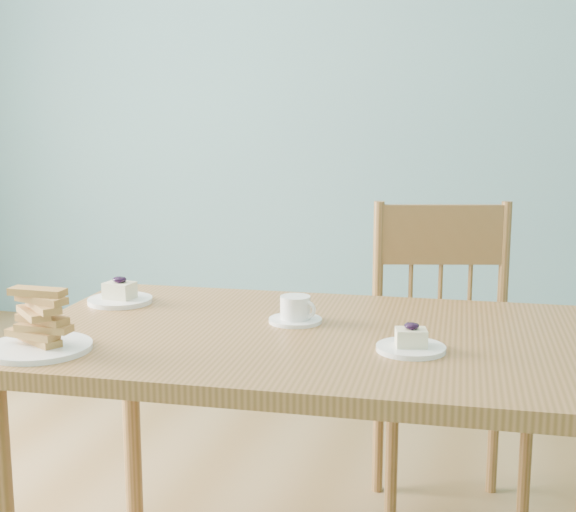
{
  "coord_description": "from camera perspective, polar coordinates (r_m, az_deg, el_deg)",
  "views": [
    {
      "loc": [
        0.75,
        -1.51,
        1.19
      ],
      "look_at": [
        0.26,
        0.17,
        0.87
      ],
      "focal_mm": 50.0,
      "sensor_mm": 36.0,
      "label": 1
    }
  ],
  "objects": [
    {
      "name": "coffee_cup",
      "position": [
        1.83,
        0.55,
        -3.95
      ],
      "size": [
        0.12,
        0.12,
        0.06
      ],
      "rotation": [
        0.0,
        0.0,
        -0.32
      ],
      "color": "white",
      "rests_on": "dining_table"
    },
    {
      "name": "room",
      "position": [
        1.69,
        -10.6,
        15.62
      ],
      "size": [
        5.01,
        5.01,
        2.71
      ],
      "color": "olive",
      "rests_on": "ground"
    },
    {
      "name": "dining_table",
      "position": [
        1.77,
        2.8,
        -7.74
      ],
      "size": [
        1.37,
        0.84,
        0.71
      ],
      "rotation": [
        0.0,
        0.0,
        0.06
      ],
      "color": "#966539",
      "rests_on": "ground"
    },
    {
      "name": "cheesecake_plate_far",
      "position": [
        2.05,
        -11.87,
        -2.81
      ],
      "size": [
        0.16,
        0.16,
        0.07
      ],
      "rotation": [
        0.0,
        0.0,
        -0.11
      ],
      "color": "white",
      "rests_on": "dining_table"
    },
    {
      "name": "biscotti_plate",
      "position": [
        1.69,
        -17.36,
        -5.0
      ],
      "size": [
        0.21,
        0.21,
        0.13
      ],
      "rotation": [
        0.0,
        0.0,
        -0.42
      ],
      "color": "white",
      "rests_on": "dining_table"
    },
    {
      "name": "cheesecake_plate_near",
      "position": [
        1.64,
        8.74,
        -6.19
      ],
      "size": [
        0.14,
        0.14,
        0.06
      ],
      "rotation": [
        0.0,
        0.0,
        0.25
      ],
      "color": "white",
      "rests_on": "dining_table"
    },
    {
      "name": "dining_chair",
      "position": [
        2.39,
        11.2,
        -7.31
      ],
      "size": [
        0.51,
        0.5,
        0.92
      ],
      "rotation": [
        0.0,
        0.0,
        0.27
      ],
      "color": "#966539",
      "rests_on": "ground"
    }
  ]
}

